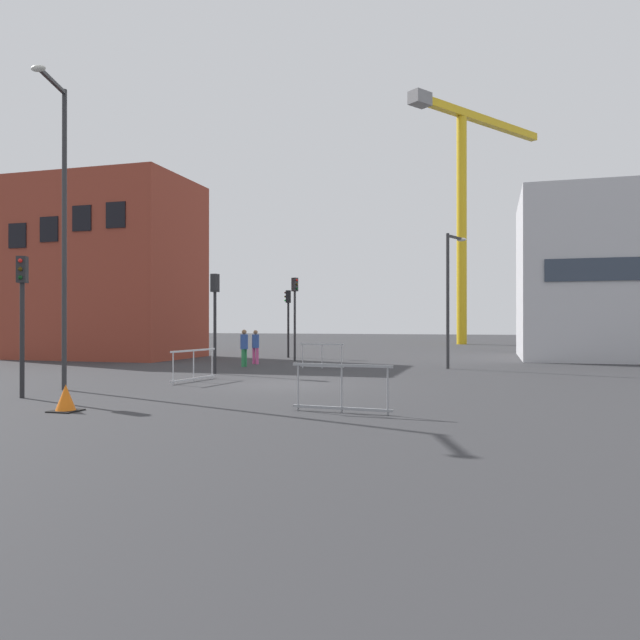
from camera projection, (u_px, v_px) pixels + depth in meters
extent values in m
plane|color=#333335|center=(284.00, 384.00, 19.46)|extent=(160.00, 160.00, 0.00)
cube|color=brown|center=(104.00, 270.00, 33.91)|extent=(9.90, 6.30, 9.87)
cube|color=black|center=(17.00, 236.00, 31.67)|extent=(1.10, 0.06, 1.30)
cube|color=black|center=(49.00, 229.00, 31.13)|extent=(1.10, 0.06, 1.30)
cube|color=black|center=(82.00, 218.00, 30.59)|extent=(1.10, 0.06, 1.30)
cube|color=black|center=(116.00, 215.00, 30.05)|extent=(1.10, 0.06, 1.30)
cube|color=#B7B7BC|center=(640.00, 276.00, 32.36)|extent=(12.31, 8.81, 8.91)
cylinder|color=gold|center=(462.00, 231.00, 54.25)|extent=(0.90, 0.90, 20.42)
cube|color=gold|center=(482.00, 120.00, 56.17)|extent=(10.61, 14.46, 0.70)
cube|color=slate|center=(420.00, 99.00, 50.83)|extent=(2.02, 2.16, 1.10)
cylinder|color=#2D2D30|center=(64.00, 240.00, 17.80)|extent=(0.14, 0.14, 8.87)
cube|color=#2D2D30|center=(52.00, 81.00, 16.92)|extent=(0.63, 1.72, 0.10)
ellipsoid|color=silver|center=(38.00, 68.00, 16.04)|extent=(0.44, 0.24, 0.16)
cylinder|color=#2D2D30|center=(448.00, 301.00, 25.87)|extent=(0.14, 0.14, 5.81)
cube|color=#2D2D30|center=(455.00, 237.00, 26.41)|extent=(0.60, 1.30, 0.10)
ellipsoid|color=silver|center=(461.00, 239.00, 26.95)|extent=(0.44, 0.24, 0.16)
cylinder|color=#2D2D30|center=(295.00, 326.00, 31.05)|extent=(0.12, 0.12, 3.58)
cube|color=#2D2D30|center=(295.00, 285.00, 31.06)|extent=(0.37, 0.36, 0.70)
sphere|color=red|center=(297.00, 280.00, 30.92)|extent=(0.11, 0.11, 0.11)
sphere|color=#3C2905|center=(297.00, 284.00, 30.92)|extent=(0.11, 0.11, 0.11)
sphere|color=#07330F|center=(297.00, 289.00, 30.92)|extent=(0.11, 0.11, 0.11)
cylinder|color=#232326|center=(215.00, 333.00, 23.38)|extent=(0.12, 0.12, 3.17)
cube|color=#232326|center=(215.00, 283.00, 23.39)|extent=(0.28, 0.32, 0.70)
sphere|color=#390605|center=(218.00, 278.00, 23.55)|extent=(0.11, 0.11, 0.11)
sphere|color=#3C2905|center=(218.00, 283.00, 23.54)|extent=(0.11, 0.11, 0.11)
sphere|color=green|center=(218.00, 289.00, 23.54)|extent=(0.11, 0.11, 0.11)
cylinder|color=#232326|center=(22.00, 340.00, 15.95)|extent=(0.12, 0.12, 3.04)
cube|color=#232326|center=(22.00, 270.00, 15.95)|extent=(0.34, 0.36, 0.70)
sphere|color=red|center=(20.00, 261.00, 15.78)|extent=(0.11, 0.11, 0.11)
sphere|color=#3C2905|center=(20.00, 269.00, 15.78)|extent=(0.11, 0.11, 0.11)
sphere|color=#07330F|center=(20.00, 277.00, 15.78)|extent=(0.11, 0.11, 0.11)
cylinder|color=black|center=(288.00, 330.00, 33.99)|extent=(0.12, 0.12, 3.09)
cube|color=black|center=(288.00, 297.00, 34.00)|extent=(0.33, 0.31, 0.70)
sphere|color=#390605|center=(285.00, 293.00, 34.00)|extent=(0.11, 0.11, 0.11)
sphere|color=#3C2905|center=(285.00, 297.00, 34.00)|extent=(0.11, 0.11, 0.11)
sphere|color=green|center=(285.00, 300.00, 34.00)|extent=(0.11, 0.11, 0.11)
cylinder|color=#2D844C|center=(243.00, 358.00, 26.94)|extent=(0.14, 0.14, 0.79)
cylinder|color=#2D844C|center=(245.00, 358.00, 27.12)|extent=(0.14, 0.14, 0.79)
cylinder|color=#33519E|center=(244.00, 342.00, 27.03)|extent=(0.34, 0.34, 0.66)
sphere|color=#8C6647|center=(244.00, 332.00, 27.03)|extent=(0.21, 0.21, 0.21)
cylinder|color=#D14C8C|center=(254.00, 356.00, 28.86)|extent=(0.14, 0.14, 0.77)
cylinder|color=#D14C8C|center=(257.00, 356.00, 28.76)|extent=(0.14, 0.14, 0.77)
cylinder|color=#33519E|center=(256.00, 341.00, 28.81)|extent=(0.34, 0.34, 0.64)
sphere|color=#8C6647|center=(256.00, 332.00, 28.81)|extent=(0.21, 0.21, 0.21)
cube|color=#B2B5BA|center=(322.00, 344.00, 25.99)|extent=(2.00, 0.27, 0.06)
cube|color=#B2B5BA|center=(322.00, 366.00, 25.99)|extent=(2.00, 0.27, 0.06)
cylinder|color=#B2B5BA|center=(303.00, 356.00, 26.32)|extent=(0.04, 0.04, 1.05)
cylinder|color=#B2B5BA|center=(322.00, 356.00, 25.99)|extent=(0.04, 0.04, 1.05)
cylinder|color=#B2B5BA|center=(342.00, 357.00, 25.65)|extent=(0.04, 0.04, 1.05)
cube|color=gray|center=(342.00, 365.00, 13.34)|extent=(2.31, 0.24, 0.06)
cube|color=gray|center=(342.00, 408.00, 13.33)|extent=(2.31, 0.24, 0.06)
cylinder|color=gray|center=(298.00, 387.00, 13.70)|extent=(0.04, 0.04, 1.05)
cylinder|color=gray|center=(342.00, 389.00, 13.33)|extent=(0.04, 0.04, 1.05)
cylinder|color=gray|center=(388.00, 391.00, 12.97)|extent=(0.04, 0.04, 1.05)
cube|color=#B2B5BA|center=(194.00, 350.00, 20.33)|extent=(0.36, 2.49, 0.06)
cube|color=#B2B5BA|center=(194.00, 379.00, 20.32)|extent=(0.36, 2.49, 0.06)
cylinder|color=#B2B5BA|center=(173.00, 368.00, 19.29)|extent=(0.04, 0.04, 1.05)
cylinder|color=#B2B5BA|center=(194.00, 366.00, 20.32)|extent=(0.04, 0.04, 1.05)
cylinder|color=#B2B5BA|center=(212.00, 364.00, 21.36)|extent=(0.04, 0.04, 1.05)
cube|color=black|center=(66.00, 411.00, 13.54)|extent=(0.60, 0.60, 0.03)
cone|color=orange|center=(66.00, 398.00, 13.54)|extent=(0.46, 0.46, 0.61)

